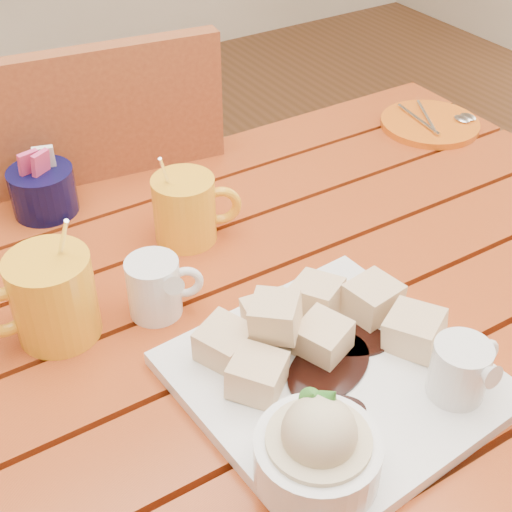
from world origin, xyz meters
TOP-DOWN VIEW (x-y plane):
  - table at (0.00, 0.00)m, footprint 1.20×0.79m
  - dessert_plate at (-0.01, -0.16)m, footprint 0.31×0.31m
  - coffee_mug_left at (-0.21, 0.09)m, footprint 0.13×0.09m
  - coffee_mug_right at (-0.00, 0.18)m, footprint 0.11×0.08m
  - cream_pitcher at (-0.10, 0.06)m, footprint 0.09×0.08m
  - sugar_caddy at (-0.14, 0.34)m, footprint 0.09×0.09m
  - orange_saucer at (0.50, 0.24)m, footprint 0.17×0.17m
  - chair_far at (-0.05, 0.51)m, footprint 0.51×0.51m

SIDE VIEW (x-z plane):
  - chair_far at x=-0.05m, z-range 0.06..1.01m
  - table at x=0.00m, z-range 0.27..1.02m
  - orange_saucer at x=0.50m, z-range 0.75..0.76m
  - dessert_plate at x=-0.01m, z-range 0.72..0.84m
  - sugar_caddy at x=-0.14m, z-range 0.74..0.83m
  - cream_pitcher at x=-0.10m, z-range 0.75..0.83m
  - coffee_mug_right at x=0.00m, z-range 0.73..0.87m
  - coffee_mug_left at x=-0.21m, z-range 0.73..0.88m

